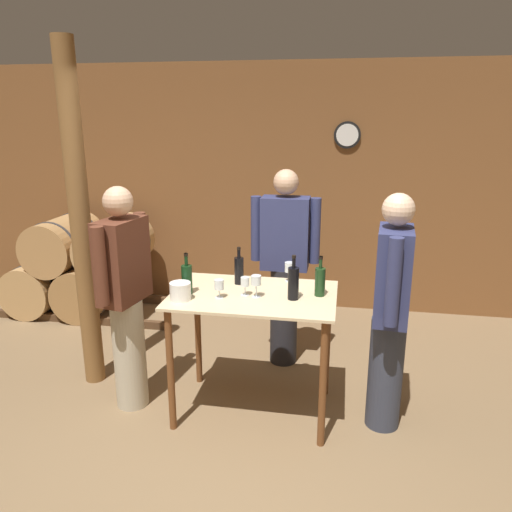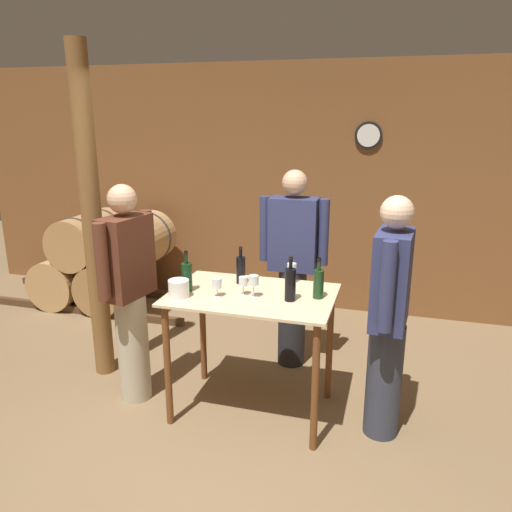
{
  "view_description": "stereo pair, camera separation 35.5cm",
  "coord_description": "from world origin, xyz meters",
  "px_view_note": "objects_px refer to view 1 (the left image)",
  "views": [
    {
      "loc": [
        0.63,
        -2.61,
        2.17
      ],
      "look_at": [
        0.02,
        0.75,
        1.19
      ],
      "focal_mm": 35.0,
      "sensor_mm": 36.0,
      "label": 1
    },
    {
      "loc": [
        0.97,
        -2.53,
        2.17
      ],
      "look_at": [
        0.02,
        0.75,
        1.19
      ],
      "focal_mm": 35.0,
      "sensor_mm": 36.0,
      "label": 2
    }
  ],
  "objects_px": {
    "person_visitor_with_scarf": "(125,295)",
    "person_visitor_bearded": "(285,264)",
    "person_host": "(390,309)",
    "wine_bottle_far_left": "(187,278)",
    "wine_bottle_right": "(320,281)",
    "wine_glass_far_side": "(289,268)",
    "ice_bucket": "(180,291)",
    "wooden_post": "(80,223)",
    "wine_bottle_left": "(239,270)",
    "wine_glass_near_left": "(219,285)",
    "wine_bottle_center": "(293,282)",
    "wine_glass_near_center": "(245,282)",
    "wine_glass_near_right": "(256,281)"
  },
  "relations": [
    {
      "from": "wine_bottle_left",
      "to": "person_host",
      "type": "relative_size",
      "value": 0.17
    },
    {
      "from": "wine_bottle_left",
      "to": "person_host",
      "type": "height_order",
      "value": "person_host"
    },
    {
      "from": "ice_bucket",
      "to": "person_visitor_with_scarf",
      "type": "height_order",
      "value": "person_visitor_with_scarf"
    },
    {
      "from": "person_visitor_bearded",
      "to": "wine_bottle_far_left",
      "type": "bearing_deg",
      "value": -123.2
    },
    {
      "from": "wine_bottle_left",
      "to": "ice_bucket",
      "type": "height_order",
      "value": "wine_bottle_left"
    },
    {
      "from": "wine_glass_far_side",
      "to": "wine_glass_near_left",
      "type": "bearing_deg",
      "value": -134.93
    },
    {
      "from": "wine_bottle_left",
      "to": "wine_glass_near_left",
      "type": "height_order",
      "value": "wine_bottle_left"
    },
    {
      "from": "wine_bottle_left",
      "to": "wine_bottle_center",
      "type": "height_order",
      "value": "wine_bottle_center"
    },
    {
      "from": "person_visitor_bearded",
      "to": "wine_bottle_left",
      "type": "bearing_deg",
      "value": -113.29
    },
    {
      "from": "wine_bottle_center",
      "to": "wine_glass_near_left",
      "type": "xyz_separation_m",
      "value": [
        -0.51,
        -0.07,
        -0.03
      ]
    },
    {
      "from": "wine_glass_far_side",
      "to": "ice_bucket",
      "type": "xyz_separation_m",
      "value": [
        -0.69,
        -0.52,
        -0.05
      ]
    },
    {
      "from": "wine_bottle_center",
      "to": "ice_bucket",
      "type": "height_order",
      "value": "wine_bottle_center"
    },
    {
      "from": "wine_glass_near_right",
      "to": "person_host",
      "type": "xyz_separation_m",
      "value": [
        0.91,
        0.05,
        -0.17
      ]
    },
    {
      "from": "wooden_post",
      "to": "person_visitor_with_scarf",
      "type": "distance_m",
      "value": 0.72
    },
    {
      "from": "wine_bottle_far_left",
      "to": "wine_bottle_center",
      "type": "bearing_deg",
      "value": 1.73
    },
    {
      "from": "wine_glass_near_right",
      "to": "wine_glass_far_side",
      "type": "distance_m",
      "value": 0.42
    },
    {
      "from": "wine_bottle_left",
      "to": "wine_bottle_right",
      "type": "height_order",
      "value": "wine_bottle_right"
    },
    {
      "from": "wine_glass_near_right",
      "to": "wine_glass_far_side",
      "type": "height_order",
      "value": "wine_glass_near_right"
    },
    {
      "from": "wine_glass_near_center",
      "to": "wooden_post",
      "type": "bearing_deg",
      "value": 169.33
    },
    {
      "from": "wine_bottle_far_left",
      "to": "ice_bucket",
      "type": "height_order",
      "value": "wine_bottle_far_left"
    },
    {
      "from": "wine_glass_near_right",
      "to": "ice_bucket",
      "type": "bearing_deg",
      "value": -164.42
    },
    {
      "from": "wine_bottle_far_left",
      "to": "person_visitor_bearded",
      "type": "bearing_deg",
      "value": 56.8
    },
    {
      "from": "wine_bottle_right",
      "to": "wine_glass_near_left",
      "type": "bearing_deg",
      "value": -166.0
    },
    {
      "from": "wine_glass_near_left",
      "to": "wine_bottle_left",
      "type": "bearing_deg",
      "value": 77.1
    },
    {
      "from": "wooden_post",
      "to": "wine_glass_far_side",
      "type": "relative_size",
      "value": 17.93
    },
    {
      "from": "wine_bottle_right",
      "to": "person_host",
      "type": "relative_size",
      "value": 0.17
    },
    {
      "from": "wine_glass_near_right",
      "to": "person_visitor_bearded",
      "type": "height_order",
      "value": "person_visitor_bearded"
    },
    {
      "from": "wine_glass_near_left",
      "to": "person_host",
      "type": "distance_m",
      "value": 1.18
    },
    {
      "from": "wine_bottle_far_left",
      "to": "wine_glass_near_left",
      "type": "distance_m",
      "value": 0.25
    },
    {
      "from": "wooden_post",
      "to": "wine_glass_far_side",
      "type": "height_order",
      "value": "wooden_post"
    },
    {
      "from": "wine_bottle_far_left",
      "to": "person_visitor_with_scarf",
      "type": "xyz_separation_m",
      "value": [
        -0.47,
        -0.01,
        -0.15
      ]
    },
    {
      "from": "wine_glass_near_right",
      "to": "person_visitor_with_scarf",
      "type": "height_order",
      "value": "person_visitor_with_scarf"
    },
    {
      "from": "wine_bottle_far_left",
      "to": "wine_bottle_right",
      "type": "height_order",
      "value": "wine_bottle_far_left"
    },
    {
      "from": "wine_glass_far_side",
      "to": "person_visitor_bearded",
      "type": "bearing_deg",
      "value": 100.75
    },
    {
      "from": "wine_glass_near_right",
      "to": "person_visitor_bearded",
      "type": "distance_m",
      "value": 0.89
    },
    {
      "from": "wine_bottle_left",
      "to": "wine_glass_near_right",
      "type": "distance_m",
      "value": 0.31
    },
    {
      "from": "person_visitor_with_scarf",
      "to": "person_visitor_bearded",
      "type": "xyz_separation_m",
      "value": [
        1.06,
        0.9,
        0.02
      ]
    },
    {
      "from": "wooden_post",
      "to": "person_visitor_bearded",
      "type": "xyz_separation_m",
      "value": [
        1.52,
        0.6,
        -0.43
      ]
    },
    {
      "from": "wine_bottle_center",
      "to": "wine_glass_far_side",
      "type": "bearing_deg",
      "value": 100.79
    },
    {
      "from": "wine_bottle_center",
      "to": "wine_glass_near_left",
      "type": "bearing_deg",
      "value": -172.48
    },
    {
      "from": "ice_bucket",
      "to": "wine_bottle_left",
      "type": "bearing_deg",
      "value": 50.69
    },
    {
      "from": "wine_glass_near_left",
      "to": "wine_glass_near_right",
      "type": "relative_size",
      "value": 0.84
    },
    {
      "from": "ice_bucket",
      "to": "wooden_post",
      "type": "bearing_deg",
      "value": 156.01
    },
    {
      "from": "wine_bottle_far_left",
      "to": "wine_glass_near_center",
      "type": "bearing_deg",
      "value": 4.91
    },
    {
      "from": "wine_bottle_right",
      "to": "wine_bottle_center",
      "type": "bearing_deg",
      "value": -149.6
    },
    {
      "from": "wine_glass_far_side",
      "to": "person_visitor_with_scarf",
      "type": "bearing_deg",
      "value": -160.95
    },
    {
      "from": "wine_bottle_center",
      "to": "person_visitor_bearded",
      "type": "relative_size",
      "value": 0.18
    },
    {
      "from": "wooden_post",
      "to": "wine_bottle_right",
      "type": "xyz_separation_m",
      "value": [
        1.87,
        -0.16,
        -0.31
      ]
    },
    {
      "from": "person_host",
      "to": "person_visitor_bearded",
      "type": "distance_m",
      "value": 1.17
    },
    {
      "from": "wine_bottle_right",
      "to": "person_visitor_with_scarf",
      "type": "height_order",
      "value": "person_visitor_with_scarf"
    }
  ]
}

